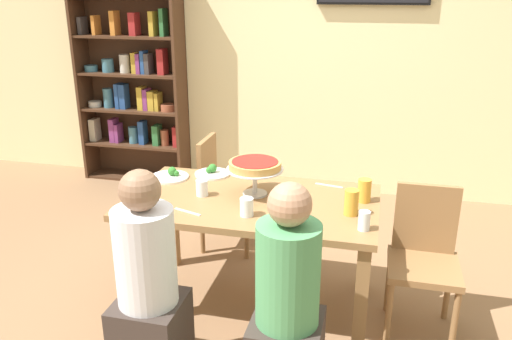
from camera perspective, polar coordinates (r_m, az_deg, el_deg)
name	(u,v)px	position (r m, az deg, el deg)	size (l,w,h in m)	color
ground_plane	(252,304)	(3.45, -0.41, -14.61)	(12.00, 12.00, 0.00)	#846042
rear_partition	(309,47)	(5.04, 5.87, 13.37)	(8.00, 0.12, 2.80)	beige
dining_table	(252,214)	(3.14, -0.44, -4.88)	(1.50, 0.85, 0.74)	olive
bookshelf	(132,71)	(5.43, -13.56, 10.64)	(1.10, 0.30, 2.21)	#422819
diner_near_right	(287,313)	(2.52, 3.45, -15.52)	(0.34, 0.34, 1.15)	#382D28
diner_near_left	(148,294)	(2.71, -11.83, -13.24)	(0.34, 0.34, 1.15)	#382D28
chair_far_left	(221,187)	(3.97, -3.85, -1.93)	(0.40, 0.40, 0.87)	olive
chair_head_east	(424,253)	(3.18, 18.07, -8.75)	(0.40, 0.40, 0.87)	olive
deep_dish_pizza_stand	(255,167)	(3.10, -0.14, 0.32)	(0.35, 0.35, 0.22)	silver
salad_plate_near_diner	(170,176)	(3.47, -9.47, -0.64)	(0.25, 0.25, 0.07)	white
salad_plate_far_diner	(212,172)	(3.50, -4.88, -0.28)	(0.24, 0.24, 0.07)	white
beer_glass_amber_tall	(351,202)	(2.91, 10.50, -3.54)	(0.08, 0.08, 0.15)	gold
beer_glass_amber_short	(364,190)	(3.10, 11.90, -2.23)	(0.08, 0.08, 0.14)	gold
water_glass_clear_near	(247,207)	(2.86, -1.03, -4.11)	(0.08, 0.08, 0.10)	white
water_glass_clear_far	(364,221)	(2.75, 11.87, -5.51)	(0.06, 0.06, 0.10)	white
water_glass_clear_spare	(202,188)	(3.15, -5.99, -1.98)	(0.07, 0.07, 0.10)	white
cutlery_fork_near	(329,185)	(3.33, 8.07, -1.71)	(0.18, 0.02, 0.01)	silver
cutlery_knife_near	(281,220)	(2.83, 2.78, -5.49)	(0.18, 0.02, 0.01)	silver
cutlery_fork_far	(188,212)	(2.94, -7.58, -4.60)	(0.18, 0.02, 0.01)	silver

